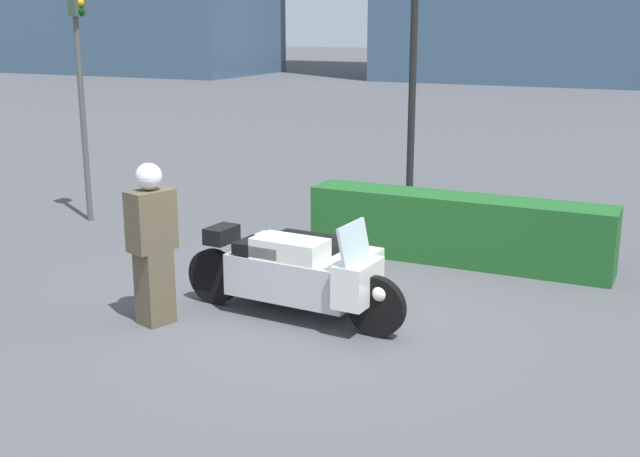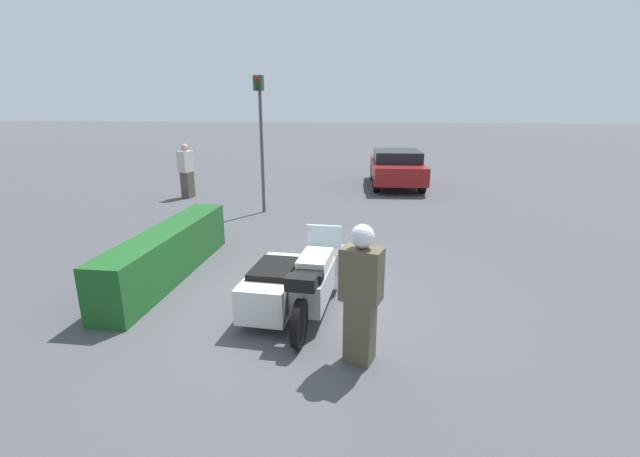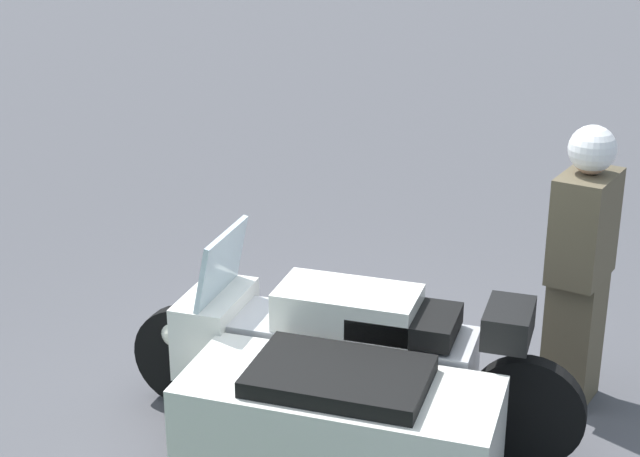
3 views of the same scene
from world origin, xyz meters
TOP-DOWN VIEW (x-y plane):
  - ground_plane at (0.00, 0.00)m, footprint 160.00×160.00m
  - police_motorcycle at (-0.06, 0.04)m, footprint 2.64×1.34m
  - officer_rider at (-1.34, -1.00)m, footprint 0.41×0.53m

SIDE VIEW (x-z plane):
  - ground_plane at x=0.00m, z-range 0.00..0.00m
  - police_motorcycle at x=-0.06m, z-range -0.12..1.03m
  - officer_rider at x=-1.34m, z-range 0.05..1.76m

